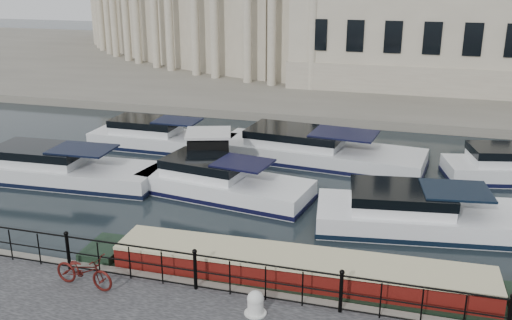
% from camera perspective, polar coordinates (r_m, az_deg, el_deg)
% --- Properties ---
extents(ground_plane, '(160.00, 160.00, 0.00)m').
position_cam_1_polar(ground_plane, '(18.37, -3.30, -10.70)').
color(ground_plane, black).
rests_on(ground_plane, ground).
extents(far_bank, '(120.00, 42.00, 0.55)m').
position_cam_1_polar(far_bank, '(55.04, 10.44, 9.11)').
color(far_bank, '#6B665B').
rests_on(far_bank, ground_plane).
extents(railing, '(24.14, 0.14, 1.22)m').
position_cam_1_polar(railing, '(15.95, -6.10, -10.68)').
color(railing, black).
rests_on(railing, near_quay).
extents(bicycle, '(1.92, 0.85, 0.98)m').
position_cam_1_polar(bicycle, '(16.75, -16.83, -10.55)').
color(bicycle, '#440F0C').
rests_on(bicycle, near_quay).
extents(mooring_bollard, '(0.58, 0.58, 0.65)m').
position_cam_1_polar(mooring_bollard, '(15.01, -0.06, -14.13)').
color(mooring_bollard, silver).
rests_on(mooring_bollard, near_quay).
extents(narrowboat, '(13.62, 2.25, 1.50)m').
position_cam_1_polar(narrowboat, '(16.91, 4.28, -12.07)').
color(narrowboat, black).
rests_on(narrowboat, ground_plane).
extents(harbour_hut, '(3.28, 3.00, 2.17)m').
position_cam_1_polar(harbour_hut, '(25.80, -4.73, 0.36)').
color(harbour_hut, '#6B665B').
rests_on(harbour_hut, ground_plane).
extents(cabin_cruisers, '(27.64, 10.64, 1.99)m').
position_cam_1_polar(cabin_cruisers, '(25.61, 1.41, -1.10)').
color(cabin_cruisers, silver).
rests_on(cabin_cruisers, ground_plane).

